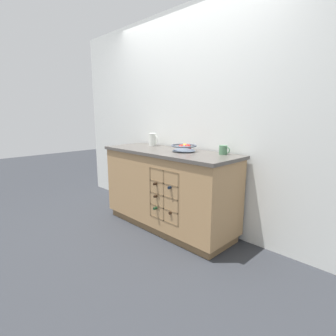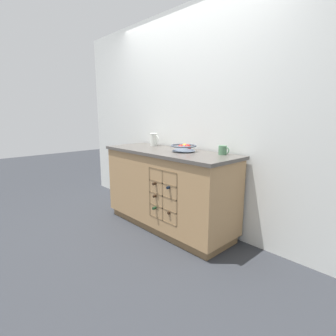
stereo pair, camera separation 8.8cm
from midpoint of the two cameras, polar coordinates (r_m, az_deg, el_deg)
name	(u,v)px [view 2 (the right image)]	position (r m, az deg, el deg)	size (l,w,h in m)	color
ground_plane	(168,227)	(3.24, 0.79, -12.63)	(14.00, 14.00, 0.00)	#2D3035
back_wall	(190,119)	(3.21, 5.53, 10.56)	(4.40, 0.06, 2.55)	silver
kitchen_island	(168,189)	(3.08, 0.82, -4.63)	(1.70, 0.63, 0.93)	brown
fruit_bowl	(184,147)	(2.90, 4.34, 4.49)	(0.28, 0.28, 0.08)	#4C5666
white_pitcher	(154,139)	(3.42, -2.36, 6.28)	(0.15, 0.10, 0.16)	silver
ceramic_mug	(223,150)	(2.73, 12.77, 3.81)	(0.12, 0.08, 0.09)	#4C7A56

